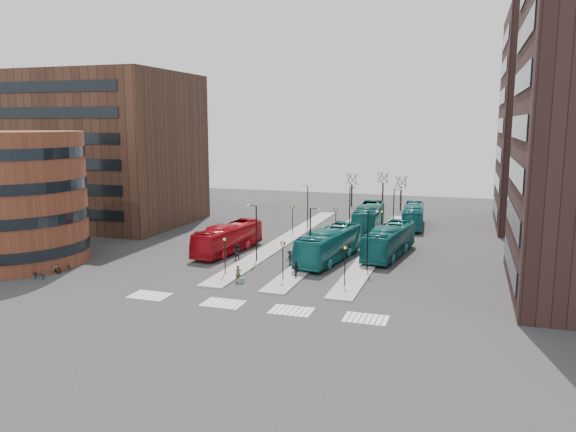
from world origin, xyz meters
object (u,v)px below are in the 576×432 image
(commuter_b, at_px, (296,269))
(suitcase, at_px, (242,280))
(teal_bus_c, at_px, (389,241))
(bicycle_mid, at_px, (53,269))
(traveller, at_px, (238,274))
(teal_bus_a, at_px, (329,245))
(teal_bus_d, at_px, (413,216))
(commuter_c, at_px, (290,258))
(commuter_a, at_px, (237,252))
(teal_bus_b, at_px, (369,217))
(red_bus, at_px, (228,238))
(bicycle_far, at_px, (64,266))
(bicycle_near, at_px, (38,275))

(commuter_b, bearing_deg, suitcase, 129.04)
(teal_bus_c, xyz_separation_m, bicycle_mid, (-30.82, -17.89, -1.24))
(traveller, xyz_separation_m, bicycle_mid, (-18.72, -2.97, -0.29))
(teal_bus_a, distance_m, teal_bus_d, 24.25)
(teal_bus_d, xyz_separation_m, bicycle_mid, (-31.63, -36.98, -1.13))
(suitcase, xyz_separation_m, teal_bus_c, (11.62, 15.26, 1.47))
(teal_bus_c, height_order, teal_bus_d, teal_bus_c)
(teal_bus_a, relative_size, teal_bus_c, 1.03)
(commuter_c, bearing_deg, bicycle_mid, -36.67)
(commuter_a, distance_m, commuter_c, 6.41)
(teal_bus_b, xyz_separation_m, commuter_c, (-4.51, -22.04, -1.01))
(bicycle_mid, bearing_deg, red_bus, -52.17)
(teal_bus_b, bearing_deg, red_bus, -128.38)
(teal_bus_d, distance_m, bicycle_far, 47.49)
(teal_bus_b, height_order, bicycle_mid, teal_bus_b)
(teal_bus_d, bearing_deg, traveller, -114.50)
(teal_bus_c, distance_m, bicycle_mid, 35.66)
(teal_bus_d, distance_m, bicycle_near, 50.29)
(traveller, xyz_separation_m, commuter_b, (4.77, 3.10, 0.04))
(teal_bus_d, relative_size, commuter_c, 7.16)
(commuter_a, bearing_deg, traveller, 102.23)
(teal_bus_b, relative_size, teal_bus_c, 1.05)
(traveller, bearing_deg, teal_bus_b, 33.72)
(commuter_b, bearing_deg, commuter_a, 59.50)
(teal_bus_a, relative_size, bicycle_near, 7.87)
(commuter_c, bearing_deg, teal_bus_a, 161.01)
(teal_bus_c, xyz_separation_m, commuter_c, (-9.36, -7.52, -0.92))
(commuter_c, bearing_deg, commuter_a, -69.00)
(teal_bus_b, bearing_deg, bicycle_far, -132.98)
(suitcase, bearing_deg, bicycle_near, -178.59)
(teal_bus_b, distance_m, commuter_a, 23.94)
(red_bus, xyz_separation_m, bicycle_near, (-12.81, -16.07, -1.23))
(red_bus, distance_m, teal_bus_a, 12.13)
(commuter_a, bearing_deg, teal_bus_a, -177.21)
(teal_bus_d, height_order, bicycle_mid, teal_bus_d)
(suitcase, relative_size, commuter_b, 0.33)
(teal_bus_d, relative_size, bicycle_mid, 7.04)
(bicycle_near, bearing_deg, traveller, -68.26)
(red_bus, relative_size, commuter_a, 6.81)
(teal_bus_a, relative_size, teal_bus_b, 0.97)
(teal_bus_a, xyz_separation_m, teal_bus_c, (5.89, 4.23, -0.04))
(commuter_a, xyz_separation_m, commuter_c, (6.37, -0.73, -0.06))
(suitcase, bearing_deg, commuter_c, 61.24)
(bicycle_near, relative_size, bicycle_mid, 0.98)
(teal_bus_c, xyz_separation_m, bicycle_near, (-30.82, -20.00, -1.31))
(teal_bus_b, xyz_separation_m, commuter_b, (-2.47, -26.34, -1.00))
(bicycle_near, distance_m, bicycle_far, 3.68)
(commuter_c, distance_m, bicycle_near, 24.83)
(teal_bus_b, relative_size, commuter_b, 7.91)
(red_bus, bearing_deg, bicycle_near, -121.87)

